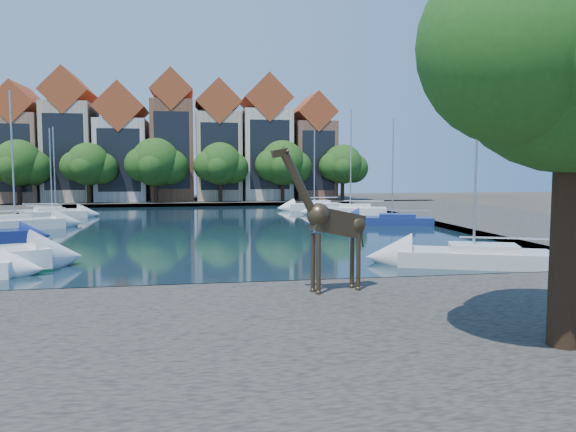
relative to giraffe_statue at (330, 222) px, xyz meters
name	(u,v)px	position (x,y,z in m)	size (l,w,h in m)	color
ground	(233,295)	(-3.28, 2.14, -2.97)	(160.00, 160.00, 0.00)	#38332B
water_basin	(212,228)	(-3.28, 26.14, -2.93)	(38.00, 50.00, 0.08)	black
near_quay	(252,346)	(-3.28, -4.86, -2.72)	(50.00, 14.00, 0.50)	#49453F
far_quay	(204,201)	(-3.28, 58.14, -2.72)	(60.00, 16.00, 0.50)	#49453F
right_quay	(499,220)	(21.72, 26.14, -2.72)	(14.00, 52.00, 0.50)	#49453F
townhouse_west_end	(22,148)	(-26.28, 58.13, 4.39)	(5.44, 9.18, 14.93)	#936850
townhouse_west_mid	(71,141)	(-20.28, 58.13, 5.27)	(5.94, 9.18, 16.79)	#B7A58D
townhouse_west_inner	(123,148)	(-13.78, 58.13, 4.38)	(6.43, 9.18, 15.15)	beige
townhouse_center	(173,141)	(-7.28, 58.13, 5.40)	(5.44, 9.18, 16.93)	brown
townhouse_east_inner	(218,146)	(-1.28, 58.13, 4.76)	(5.94, 9.18, 15.79)	#C1AC8A
townhouse_east_mid	(265,144)	(5.22, 58.13, 5.14)	(6.43, 9.18, 16.65)	beige
townhouse_east_end	(312,151)	(11.72, 58.13, 4.14)	(5.44, 9.18, 14.43)	brown
far_tree_far_west	(19,165)	(-25.18, 52.63, 2.22)	(7.28, 5.60, 7.68)	#332114
far_tree_west	(89,165)	(-17.19, 52.63, 2.11)	(6.76, 5.20, 7.36)	#332114
far_tree_mid_west	(156,164)	(-9.17, 52.63, 2.32)	(7.80, 6.00, 8.00)	#332114
far_tree_mid_east	(221,165)	(-1.18, 52.63, 2.16)	(7.02, 5.40, 7.52)	#332114
far_tree_east	(283,164)	(6.82, 52.63, 2.27)	(7.54, 5.80, 7.84)	#332114
far_tree_far_east	(343,166)	(14.81, 52.63, 2.11)	(6.76, 5.20, 7.36)	#332114
giraffe_statue	(330,222)	(0.00, 0.00, 0.00)	(3.49, 1.21, 5.02)	#3C2F1E
sailboat_left_c	(15,222)	(-18.28, 26.85, -2.28)	(7.29, 5.02, 10.60)	silver
sailboat_left_d	(56,213)	(-17.57, 36.79, -2.38)	(5.84, 3.20, 8.56)	silver
sailboat_left_e	(52,211)	(-18.28, 38.48, -2.37)	(5.89, 2.76, 8.53)	silver
sailboat_right_a	(473,254)	(8.72, 6.14, -2.30)	(7.68, 4.99, 12.10)	silver
sailboat_right_b	(392,219)	(11.72, 25.71, -2.41)	(7.07, 4.10, 8.85)	navy
sailboat_right_c	(350,209)	(10.80, 35.13, -2.30)	(7.48, 4.28, 10.51)	white
sailboat_right_d	(314,205)	(8.72, 42.55, -2.32)	(6.14, 2.61, 8.87)	white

